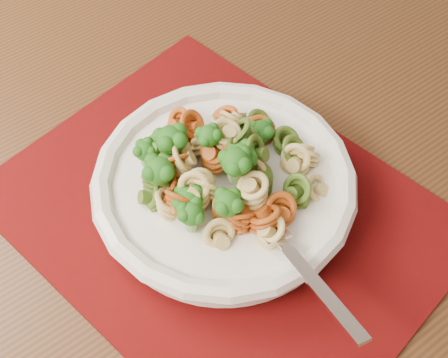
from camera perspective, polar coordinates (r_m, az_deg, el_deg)
The scene contains 5 objects.
dining_table at distance 0.70m, azimuth 4.25°, elevation -8.90°, with size 1.46×1.19×0.78m.
placemat at distance 0.59m, azimuth -0.27°, elevation -3.19°, with size 0.40×0.31×0.00m, color #5C0A03.
pasta_bowl at distance 0.57m, azimuth 0.00°, elevation -0.67°, with size 0.24×0.24×0.05m.
pasta_broccoli_heap at distance 0.56m, azimuth 0.00°, elevation 0.36°, with size 0.21×0.21×0.06m, color tan, non-canonical shape.
fork at distance 0.53m, azimuth 4.49°, elevation -4.86°, with size 0.19×0.02×0.01m, color silver, non-canonical shape.
Camera 1 is at (0.71, 0.35, 1.28)m, focal length 50.00 mm.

